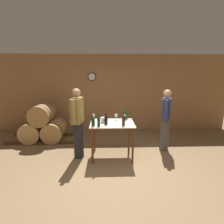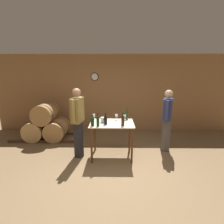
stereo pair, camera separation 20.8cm
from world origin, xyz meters
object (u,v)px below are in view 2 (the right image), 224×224
(wine_bottle_left, at_px, (98,121))
(person_visitor_with_scarf, at_px, (167,120))
(wine_bottle_right, at_px, (123,121))
(wine_bottle_far_right, at_px, (127,115))
(wine_bottle_far_left, at_px, (92,122))
(wine_glass_near_left, at_px, (94,116))
(wine_glass_near_right, at_px, (125,116))
(wine_glass_near_center, at_px, (116,116))
(ice_bucket, at_px, (103,120))
(person_host, at_px, (78,122))
(wine_bottle_center, at_px, (106,120))

(wine_bottle_left, bearing_deg, person_visitor_with_scarf, 19.92)
(wine_bottle_right, distance_m, wine_bottle_far_right, 0.56)
(wine_bottle_far_left, height_order, person_visitor_with_scarf, person_visitor_with_scarf)
(wine_glass_near_left, bearing_deg, wine_glass_near_right, -4.82)
(wine_bottle_far_right, xyz_separation_m, wine_glass_near_left, (-0.86, -0.00, -0.02))
(wine_glass_near_center, relative_size, ice_bucket, 1.02)
(wine_glass_near_center, bearing_deg, wine_bottle_right, -73.14)
(wine_bottle_far_left, distance_m, wine_bottle_right, 0.70)
(wine_bottle_far_right, distance_m, wine_glass_near_right, 0.09)
(wine_glass_near_right, bearing_deg, person_host, -167.74)
(wine_bottle_far_left, distance_m, person_visitor_with_scarf, 2.00)
(wine_glass_near_right, bearing_deg, wine_bottle_center, -141.45)
(wine_bottle_far_left, height_order, wine_bottle_far_right, wine_bottle_far_right)
(wine_glass_near_right, xyz_separation_m, person_visitor_with_scarf, (1.13, 0.11, -0.12))
(wine_bottle_left, height_order, wine_bottle_far_right, wine_bottle_left)
(wine_glass_near_center, height_order, ice_bucket, wine_glass_near_center)
(wine_bottle_left, xyz_separation_m, wine_bottle_center, (0.17, 0.15, -0.02))
(wine_bottle_far_left, xyz_separation_m, person_host, (-0.40, 0.25, -0.07))
(wine_bottle_far_left, height_order, wine_glass_near_left, wine_bottle_far_left)
(wine_glass_near_left, distance_m, wine_glass_near_right, 0.81)
(wine_bottle_left, distance_m, wine_glass_near_left, 0.62)
(wine_bottle_far_left, relative_size, wine_bottle_left, 0.84)
(wine_bottle_far_right, height_order, wine_glass_near_left, wine_bottle_far_right)
(wine_bottle_left, distance_m, ice_bucket, 0.34)
(wine_bottle_far_left, relative_size, wine_glass_near_center, 1.73)
(wine_glass_near_right, height_order, person_host, person_host)
(wine_bottle_far_left, height_order, ice_bucket, wine_bottle_far_left)
(ice_bucket, bearing_deg, person_host, -176.18)
(wine_glass_near_left, distance_m, wine_glass_near_center, 0.59)
(wine_bottle_right, height_order, person_host, person_host)
(person_host, relative_size, person_visitor_with_scarf, 1.04)
(wine_bottle_center, height_order, wine_glass_near_center, wine_bottle_center)
(wine_glass_near_right, bearing_deg, wine_bottle_right, -98.40)
(wine_bottle_center, bearing_deg, wine_glass_near_center, 55.13)
(wine_bottle_left, bearing_deg, wine_glass_near_right, 39.53)
(ice_bucket, xyz_separation_m, person_host, (-0.63, -0.04, -0.03))
(wine_bottle_far_left, height_order, person_host, person_host)
(wine_bottle_left, relative_size, wine_bottle_right, 1.02)
(wine_glass_near_center, bearing_deg, wine_bottle_left, -129.15)
(wine_glass_near_right, bearing_deg, wine_bottle_far_left, -147.02)
(wine_glass_near_right, distance_m, person_visitor_with_scarf, 1.14)
(wine_bottle_far_left, distance_m, wine_bottle_center, 0.32)
(wine_glass_near_left, relative_size, person_visitor_with_scarf, 0.09)
(wine_bottle_far_right, height_order, person_visitor_with_scarf, person_visitor_with_scarf)
(wine_bottle_far_left, height_order, wine_glass_near_center, wine_bottle_far_left)
(person_visitor_with_scarf, bearing_deg, wine_glass_near_center, -175.16)
(wine_glass_near_center, distance_m, person_visitor_with_scarf, 1.35)
(wine_bottle_right, bearing_deg, person_visitor_with_scarf, 26.06)
(wine_bottle_far_left, xyz_separation_m, person_visitor_with_scarf, (1.90, 0.61, -0.11))
(wine_bottle_far_left, distance_m, wine_glass_near_center, 0.75)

